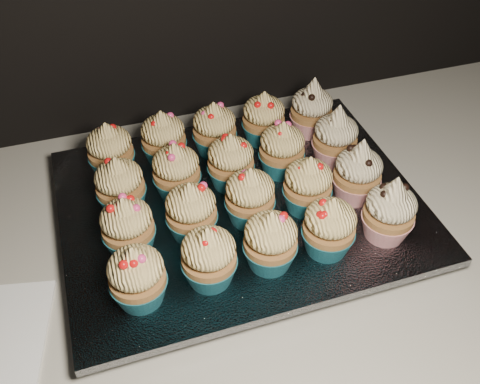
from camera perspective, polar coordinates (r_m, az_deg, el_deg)
The scene contains 23 objects.
worktop at distance 0.72m, azimuth 1.07°, elevation -6.03°, with size 2.44×0.64×0.04m, color beige.
baking_tray at distance 0.72m, azimuth 0.00°, elevation -2.26°, with size 0.43×0.33×0.02m, color black.
foil_lining at distance 0.71m, azimuth 0.00°, elevation -1.29°, with size 0.46×0.36×0.01m, color silver.
cupcake_0 at distance 0.58m, azimuth -10.91°, elevation -8.85°, with size 0.06×0.06×0.08m.
cupcake_1 at distance 0.59m, azimuth -3.33°, elevation -6.94°, with size 0.06×0.06×0.08m.
cupcake_2 at distance 0.61m, azimuth 3.26°, elevation -5.24°, with size 0.06×0.06×0.08m.
cupcake_3 at distance 0.63m, azimuth 9.50°, elevation -3.71°, with size 0.06×0.06×0.08m.
cupcake_4 at distance 0.66m, azimuth 15.65°, elevation -1.98°, with size 0.06×0.06×0.10m.
cupcake_5 at distance 0.63m, azimuth -11.88°, elevation -3.66°, with size 0.06×0.06×0.08m.
cupcake_6 at distance 0.64m, azimuth -5.21°, elevation -2.11°, with size 0.06×0.06×0.08m.
cupcake_7 at distance 0.66m, azimuth 1.07°, elevation -0.53°, with size 0.06×0.06×0.08m.
cupcake_8 at distance 0.68m, azimuth 7.23°, elevation 0.70°, with size 0.06×0.06×0.08m.
cupcake_9 at distance 0.70m, azimuth 12.44°, elevation 2.02°, with size 0.06×0.06×0.10m.
cupcake_10 at distance 0.69m, azimuth -12.65°, elevation 0.65°, with size 0.06×0.06×0.08m.
cupcake_11 at distance 0.70m, azimuth -6.79°, elevation 2.18°, with size 0.06×0.06×0.08m.
cupcake_12 at distance 0.71m, azimuth -0.98°, elevation 3.21°, with size 0.06×0.06×0.08m.
cupcake_13 at distance 0.73m, azimuth 4.49°, elevation 4.53°, with size 0.06×0.06×0.08m.
cupcake_14 at distance 0.76m, azimuth 10.13°, elevation 5.73°, with size 0.06×0.06×0.10m.
cupcake_15 at distance 0.75m, azimuth -13.65°, elevation 4.29°, with size 0.06×0.06×0.08m.
cupcake_16 at distance 0.75m, azimuth -8.15°, elevation 5.65°, with size 0.06×0.06×0.08m.
cupcake_17 at distance 0.76m, azimuth -2.73°, elevation 6.66°, with size 0.06×0.06×0.08m.
cupcake_18 at distance 0.78m, azimuth 2.53°, elevation 7.80°, with size 0.06×0.06×0.08m.
cupcake_19 at distance 0.81m, azimuth 7.64°, elevation 8.71°, with size 0.06×0.06×0.10m.
Camera 1 is at (-0.16, 1.26, 1.43)m, focal length 40.00 mm.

